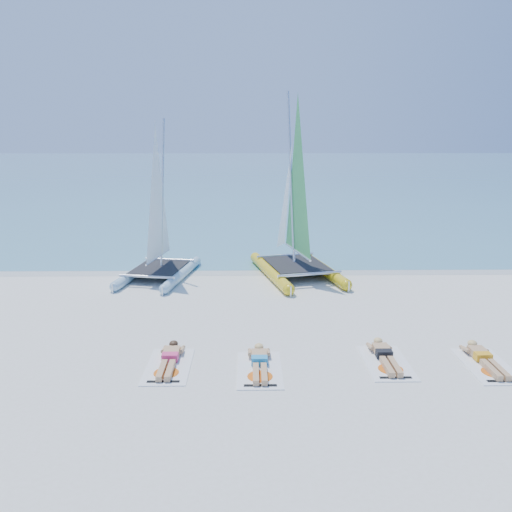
{
  "coord_description": "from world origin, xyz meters",
  "views": [
    {
      "loc": [
        -0.24,
        -13.09,
        5.18
      ],
      "look_at": [
        -0.05,
        1.2,
        1.65
      ],
      "focal_mm": 35.0,
      "sensor_mm": 36.0,
      "label": 1
    }
  ],
  "objects": [
    {
      "name": "wet_sand_strip",
      "position": [
        0.0,
        5.5,
        0.0
      ],
      "size": [
        140.0,
        1.4,
        0.01
      ],
      "primitive_type": "cube",
      "color": "silver",
      "rests_on": "ground"
    },
    {
      "name": "ground",
      "position": [
        0.0,
        0.0,
        0.0
      ],
      "size": [
        140.0,
        140.0,
        0.0
      ],
      "primitive_type": "plane",
      "color": "silver",
      "rests_on": "ground"
    },
    {
      "name": "sunbather_c",
      "position": [
        2.92,
        -2.33,
        0.12
      ],
      "size": [
        0.37,
        1.73,
        0.26
      ],
      "color": "tan",
      "rests_on": "towel_c"
    },
    {
      "name": "towel_c",
      "position": [
        2.92,
        -2.52,
        0.01
      ],
      "size": [
        1.0,
        1.85,
        0.02
      ],
      "primitive_type": "cube",
      "color": "white",
      "rests_on": "ground"
    },
    {
      "name": "towel_d",
      "position": [
        5.18,
        -2.71,
        0.01
      ],
      "size": [
        1.0,
        1.85,
        0.02
      ],
      "primitive_type": "cube",
      "color": "white",
      "rests_on": "ground"
    },
    {
      "name": "sunbather_a",
      "position": [
        -2.1,
        -2.44,
        0.12
      ],
      "size": [
        0.37,
        1.73,
        0.26
      ],
      "color": "tan",
      "rests_on": "towel_a"
    },
    {
      "name": "towel_b",
      "position": [
        -0.03,
        -2.83,
        0.01
      ],
      "size": [
        1.0,
        1.85,
        0.02
      ],
      "primitive_type": "cube",
      "color": "white",
      "rests_on": "ground"
    },
    {
      "name": "sea",
      "position": [
        0.0,
        63.0,
        0.01
      ],
      "size": [
        140.0,
        115.0,
        0.01
      ],
      "primitive_type": "cube",
      "color": "#68A2AE",
      "rests_on": "ground"
    },
    {
      "name": "catamaran_yellow",
      "position": [
        1.38,
        5.38,
        2.18
      ],
      "size": [
        3.54,
        5.58,
        6.92
      ],
      "rotation": [
        0.0,
        0.0,
        0.24
      ],
      "color": "yellow",
      "rests_on": "ground"
    },
    {
      "name": "catamaran_blue",
      "position": [
        -3.56,
        4.76,
        1.76
      ],
      "size": [
        2.81,
        4.62,
        5.9
      ],
      "rotation": [
        0.0,
        0.0,
        -0.18
      ],
      "color": "#A5CAD9",
      "rests_on": "ground"
    },
    {
      "name": "sunbather_b",
      "position": [
        -0.03,
        -2.64,
        0.12
      ],
      "size": [
        0.37,
        1.73,
        0.26
      ],
      "color": "tan",
      "rests_on": "towel_b"
    },
    {
      "name": "towel_a",
      "position": [
        -2.1,
        -2.63,
        0.01
      ],
      "size": [
        1.0,
        1.85,
        0.02
      ],
      "primitive_type": "cube",
      "color": "white",
      "rests_on": "ground"
    },
    {
      "name": "sunbather_d",
      "position": [
        5.18,
        -2.51,
        0.12
      ],
      "size": [
        0.37,
        1.73,
        0.26
      ],
      "color": "tan",
      "rests_on": "towel_d"
    }
  ]
}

